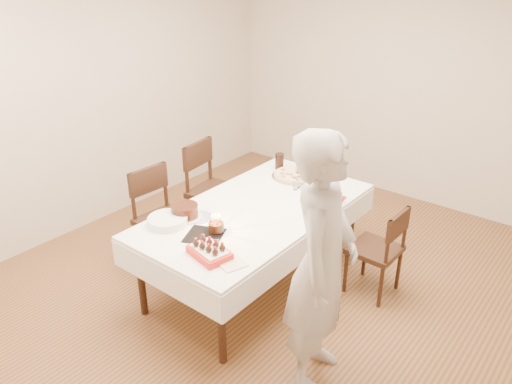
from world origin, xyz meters
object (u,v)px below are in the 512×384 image
Objects in this scene: cola_glass at (279,161)px; person at (322,265)px; strawberry_box at (209,251)px; taper_candle at (316,178)px; chair_left_savory at (217,192)px; chair_right_savory at (375,249)px; dining_table at (256,246)px; layer_cake at (185,211)px; pasta_bowl at (322,194)px; pizza_pepperoni at (319,179)px; pizza_white at (295,175)px; chair_left_dessert at (165,221)px; birthday_cake at (216,223)px.

person is at bearing -46.03° from cola_glass.
strawberry_box is at bearing 84.92° from person.
cola_glass is at bearing 157.47° from taper_candle.
chair_left_savory is 0.72m from cola_glass.
strawberry_box is (-0.68, -1.33, 0.37)m from chair_right_savory.
chair_left_savory is (-0.82, 0.38, 0.14)m from dining_table.
chair_right_savory is 0.46× the size of person.
cola_glass reaches higher than strawberry_box.
chair_right_savory is 1.72m from chair_left_savory.
pasta_bowl is at bearing 53.42° from layer_cake.
person is 5.17× the size of pasta_bowl.
taper_candle is at bearing -64.41° from pizza_pepperoni.
person reaches higher than cola_glass.
chair_right_savory is 2.98× the size of layer_cake.
strawberry_box is (0.32, -1.56, 0.02)m from pizza_white.
person is 5.83× the size of strawberry_box.
pasta_bowl is 0.19m from taper_candle.
cola_glass is at bearing 167.85° from chair_right_savory.
dining_table is 6.83× the size of strawberry_box.
chair_right_savory is 3.05× the size of taper_candle.
dining_table is 4.58× the size of pizza_white.
chair_left_dessert is 0.90m from birthday_cake.
taper_candle reaches higher than layer_cake.
chair_right_savory is at bearing 50.07° from birthday_cake.
person is at bearing -4.74° from layer_cake.
chair_right_savory is 0.66m from pasta_bowl.
taper_candle reaches higher than chair_left_dessert.
pasta_bowl is 1.13× the size of strawberry_box.
layer_cake is (-1.38, 0.11, -0.11)m from person.
dining_table is at bearing 91.21° from birthday_cake.
cola_glass reaches higher than chair_right_savory.
birthday_cake is (-0.35, -0.98, 0.01)m from pasta_bowl.
person is at bearing -56.15° from taper_candle.
pizza_pepperoni is at bearing 82.55° from dining_table.
taper_candle reaches higher than birthday_cake.
chair_left_dessert reaches higher than cola_glass.
person is at bearing 144.59° from chair_left_savory.
chair_left_savory reaches higher than cola_glass.
taper_candle is 1.23m from layer_cake.
layer_cake is at bearing -139.02° from chair_right_savory.
layer_cake is (-0.58, -1.08, -0.08)m from taper_candle.
chair_left_dessert is 7.31× the size of birthday_cake.
chair_left_savory is at bearing -173.59° from chair_right_savory.
chair_left_savory is 2.91× the size of pasta_bowl.
pizza_pepperoni is 0.44m from pasta_bowl.
chair_right_savory reaches higher than pizza_white.
birthday_cake is (0.01, -0.51, 0.45)m from dining_table.
pizza_white is 2.89× the size of cola_glass.
strawberry_box is at bearing -75.40° from dining_table.
chair_left_dessert reaches higher than layer_cake.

